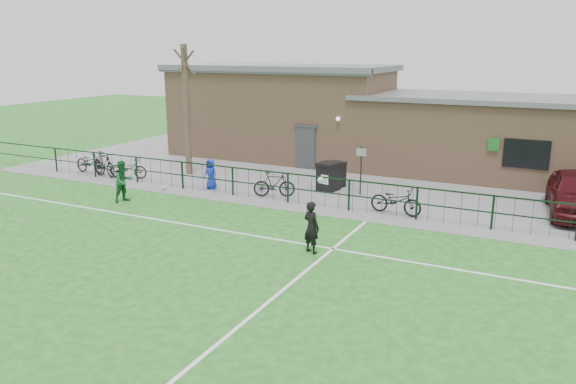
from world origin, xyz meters
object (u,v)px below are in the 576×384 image
at_px(bare_tree, 187,111).
at_px(bicycle_e, 396,201).
at_px(wheelie_bin_left, 329,178).
at_px(wheelie_bin_right, 335,176).
at_px(bicycle_b, 104,164).
at_px(bicycle_d, 274,184).
at_px(ball_ground, 163,188).
at_px(sign_post, 361,171).
at_px(outfield_player, 123,181).
at_px(bicycle_a, 91,163).
at_px(spectator_child, 211,174).
at_px(bicycle_c, 128,168).

bearing_deg(bare_tree, bicycle_e, -11.52).
distance_m(wheelie_bin_left, wheelie_bin_right, 0.65).
xyz_separation_m(bicycle_b, bicycle_d, (8.86, 0.20, -0.06)).
bearing_deg(wheelie_bin_left, ball_ground, -141.54).
relative_size(sign_post, ball_ground, 9.00).
xyz_separation_m(wheelie_bin_left, sign_post, (1.44, -0.08, 0.45)).
distance_m(bare_tree, outfield_player, 5.65).
relative_size(bicycle_a, ball_ground, 9.09).
bearing_deg(spectator_child, ball_ground, -144.04).
relative_size(bicycle_d, outfield_player, 1.03).
distance_m(bicycle_e, spectator_child, 8.07).
height_order(sign_post, bicycle_a, sign_post).
bearing_deg(bicycle_e, bicycle_a, 95.84).
height_order(wheelie_bin_left, bicycle_a, wheelie_bin_left).
height_order(bicycle_e, spectator_child, spectator_child).
distance_m(wheelie_bin_right, bicycle_d, 3.02).
bearing_deg(bicycle_e, bare_tree, 84.72).
bearing_deg(bicycle_c, spectator_child, -105.44).
relative_size(wheelie_bin_right, spectator_child, 0.79).
height_order(sign_post, ball_ground, sign_post).
relative_size(bicycle_b, bicycle_c, 1.06).
xyz_separation_m(sign_post, spectator_child, (-6.01, -1.89, -0.36)).
bearing_deg(wheelie_bin_left, bicycle_d, -116.88).
bearing_deg(bicycle_a, bicycle_c, -81.12).
bearing_deg(wheelie_bin_left, bicycle_c, -155.58).
xyz_separation_m(bare_tree, bicycle_b, (-3.25, -2.16, -2.41)).
xyz_separation_m(bicycle_a, spectator_child, (6.78, 0.06, 0.11)).
xyz_separation_m(wheelie_bin_right, sign_post, (1.41, -0.73, 0.49)).
distance_m(bicycle_d, outfield_player, 5.88).
relative_size(bicycle_c, bicycle_e, 0.93).
height_order(bare_tree, bicycle_c, bare_tree).
distance_m(wheelie_bin_left, bicycle_c, 9.31).
distance_m(bare_tree, ball_ground, 4.35).
bearing_deg(sign_post, bare_tree, 179.25).
xyz_separation_m(bicycle_a, bicycle_b, (0.93, -0.09, 0.04)).
height_order(bicycle_c, bicycle_e, bicycle_e).
bearing_deg(bicycle_e, outfield_player, 112.93).
xyz_separation_m(wheelie_bin_left, outfield_player, (-6.48, -5.14, 0.24)).
relative_size(bicycle_a, bicycle_e, 1.05).
relative_size(bare_tree, outfield_player, 3.69).
distance_m(wheelie_bin_left, bicycle_e, 4.10).
bearing_deg(wheelie_bin_right, bicycle_c, -146.84).
xyz_separation_m(bare_tree, sign_post, (8.61, -0.11, -1.98)).
height_order(wheelie_bin_left, bicycle_b, bicycle_b).
height_order(bicycle_e, outfield_player, outfield_player).
xyz_separation_m(bicycle_d, outfield_player, (-4.92, -3.21, 0.29)).
bearing_deg(bicycle_a, bicycle_d, -81.84).
height_order(bare_tree, bicycle_e, bare_tree).
distance_m(bicycle_c, bicycle_e, 12.59).
height_order(wheelie_bin_right, spectator_child, spectator_child).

